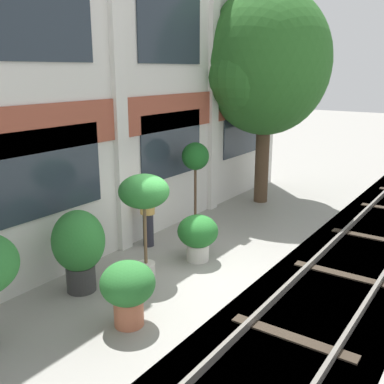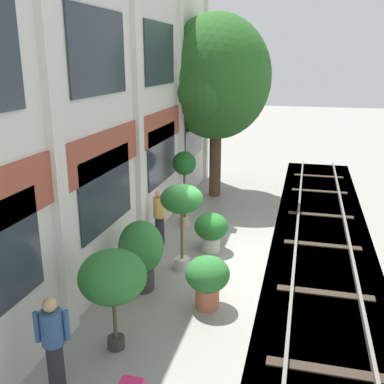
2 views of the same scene
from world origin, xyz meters
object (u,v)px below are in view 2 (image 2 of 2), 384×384
at_px(potted_plant_glazed_jar, 141,251).
at_px(potted_plant_terracotta_small, 184,169).
at_px(potted_plant_tall_urn, 113,278).
at_px(resident_by_doorway, 53,342).
at_px(potted_plant_low_pan, 182,202).
at_px(resident_watching_tracks, 159,216).
at_px(potted_plant_fluted_column, 211,229).
at_px(potted_plant_stone_basin, 208,277).
at_px(broadleaf_tree, 216,81).

bearing_deg(potted_plant_glazed_jar, potted_plant_terracotta_small, 1.88).
bearing_deg(potted_plant_tall_urn, potted_plant_terracotta_small, 4.00).
bearing_deg(resident_by_doorway, potted_plant_glazed_jar, 157.09).
relative_size(potted_plant_low_pan, resident_watching_tracks, 1.35).
distance_m(potted_plant_fluted_column, potted_plant_low_pan, 1.72).
height_order(potted_plant_fluted_column, potted_plant_stone_basin, potted_plant_stone_basin).
relative_size(broadleaf_tree, resident_by_doorway, 4.06).
relative_size(potted_plant_low_pan, potted_plant_stone_basin, 1.91).
distance_m(potted_plant_low_pan, potted_plant_stone_basin, 2.18).
relative_size(broadleaf_tree, potted_plant_low_pan, 3.05).
bearing_deg(potted_plant_low_pan, potted_plant_fluted_column, -20.81).
bearing_deg(potted_plant_fluted_column, potted_plant_glazed_jar, 156.76).
relative_size(potted_plant_stone_basin, potted_plant_glazed_jar, 0.70).
bearing_deg(potted_plant_low_pan, potted_plant_terracotta_small, 14.12).
relative_size(potted_plant_terracotta_small, potted_plant_fluted_column, 2.23).
bearing_deg(potted_plant_glazed_jar, potted_plant_stone_basin, -103.65).
bearing_deg(potted_plant_stone_basin, potted_plant_glazed_jar, 76.35).
distance_m(potted_plant_low_pan, resident_watching_tracks, 1.83).
bearing_deg(broadleaf_tree, potted_plant_stone_basin, -169.52).
bearing_deg(resident_by_doorway, potted_plant_tall_urn, 139.27).
relative_size(potted_plant_fluted_column, resident_watching_tracks, 0.66).
bearing_deg(potted_plant_fluted_column, potted_plant_stone_basin, -169.46).
bearing_deg(potted_plant_tall_urn, potted_plant_low_pan, -4.87).
bearing_deg(potted_plant_fluted_column, resident_watching_tracks, 88.85).
bearing_deg(potted_plant_terracotta_small, potted_plant_fluted_column, -144.21).
height_order(broadleaf_tree, potted_plant_tall_urn, broadleaf_tree).
xyz_separation_m(potted_plant_tall_urn, resident_watching_tracks, (4.67, 0.71, -0.54)).
relative_size(potted_plant_terracotta_small, potted_plant_low_pan, 1.09).
relative_size(potted_plant_fluted_column, resident_by_doorway, 0.65).
height_order(resident_by_doorway, resident_watching_tracks, resident_by_doorway).
height_order(potted_plant_tall_urn, potted_plant_glazed_jar, potted_plant_tall_urn).
distance_m(broadleaf_tree, potted_plant_glazed_jar, 8.25).
bearing_deg(broadleaf_tree, resident_watching_tracks, 173.92).
bearing_deg(potted_plant_low_pan, potted_plant_stone_basin, -148.37).
bearing_deg(potted_plant_low_pan, resident_by_doorway, 170.84).
height_order(potted_plant_low_pan, potted_plant_stone_basin, potted_plant_low_pan).
distance_m(broadleaf_tree, potted_plant_stone_basin, 8.82).
distance_m(potted_plant_low_pan, potted_plant_glazed_jar, 1.59).
relative_size(potted_plant_low_pan, resident_by_doorway, 1.33).
bearing_deg(resident_watching_tracks, potted_plant_terracotta_small, 77.34).
xyz_separation_m(potted_plant_fluted_column, potted_plant_stone_basin, (-2.87, -0.53, 0.06)).
height_order(potted_plant_fluted_column, potted_plant_tall_urn, potted_plant_tall_urn).
height_order(potted_plant_low_pan, resident_watching_tracks, potted_plant_low_pan).
bearing_deg(resident_by_doorway, potted_plant_terracotta_small, 159.54).
xyz_separation_m(potted_plant_terracotta_small, potted_plant_glazed_jar, (-4.15, -0.14, -0.88)).
bearing_deg(potted_plant_terracotta_small, resident_by_doorway, 179.88).
bearing_deg(potted_plant_low_pan, broadleaf_tree, 4.20).
xyz_separation_m(broadleaf_tree, potted_plant_terracotta_small, (-3.39, 0.27, -2.45)).
xyz_separation_m(potted_plant_fluted_column, potted_plant_glazed_jar, (-2.48, 1.07, 0.31)).
xyz_separation_m(potted_plant_stone_basin, resident_by_doorway, (-3.00, 1.75, 0.19)).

